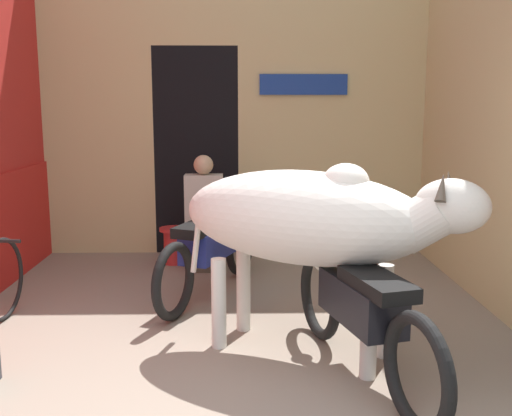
{
  "coord_description": "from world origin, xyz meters",
  "views": [
    {
      "loc": [
        0.09,
        -2.81,
        1.78
      ],
      "look_at": [
        0.2,
        1.92,
        0.95
      ],
      "focal_mm": 42.0,
      "sensor_mm": 36.0,
      "label": 1
    }
  ],
  "objects_px": {
    "cow": "(312,219)",
    "motorcycle_far": "(211,248)",
    "motorcycle_near": "(361,311)",
    "plastic_stool": "(173,244)",
    "shopkeeper_seated": "(204,210)"
  },
  "relations": [
    {
      "from": "cow",
      "to": "motorcycle_far",
      "type": "relative_size",
      "value": 1.08
    },
    {
      "from": "motorcycle_near",
      "to": "motorcycle_far",
      "type": "distance_m",
      "value": 2.06
    },
    {
      "from": "motorcycle_near",
      "to": "plastic_stool",
      "type": "height_order",
      "value": "motorcycle_near"
    },
    {
      "from": "shopkeeper_seated",
      "to": "plastic_stool",
      "type": "bearing_deg",
      "value": 150.35
    },
    {
      "from": "cow",
      "to": "shopkeeper_seated",
      "type": "relative_size",
      "value": 1.72
    },
    {
      "from": "shopkeeper_seated",
      "to": "plastic_stool",
      "type": "height_order",
      "value": "shopkeeper_seated"
    },
    {
      "from": "motorcycle_far",
      "to": "plastic_stool",
      "type": "relative_size",
      "value": 4.8
    },
    {
      "from": "cow",
      "to": "motorcycle_near",
      "type": "xyz_separation_m",
      "value": [
        0.28,
        -0.37,
        -0.54
      ]
    },
    {
      "from": "cow",
      "to": "motorcycle_near",
      "type": "bearing_deg",
      "value": -52.95
    },
    {
      "from": "motorcycle_far",
      "to": "plastic_stool",
      "type": "bearing_deg",
      "value": 113.29
    },
    {
      "from": "motorcycle_far",
      "to": "cow",
      "type": "bearing_deg",
      "value": -60.47
    },
    {
      "from": "motorcycle_near",
      "to": "plastic_stool",
      "type": "xyz_separation_m",
      "value": [
        -1.55,
        2.88,
        -0.23
      ]
    },
    {
      "from": "motorcycle_near",
      "to": "motorcycle_far",
      "type": "height_order",
      "value": "motorcycle_near"
    },
    {
      "from": "cow",
      "to": "motorcycle_near",
      "type": "relative_size",
      "value": 1.06
    },
    {
      "from": "motorcycle_near",
      "to": "shopkeeper_seated",
      "type": "xyz_separation_m",
      "value": [
        -1.18,
        2.67,
        0.2
      ]
    }
  ]
}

